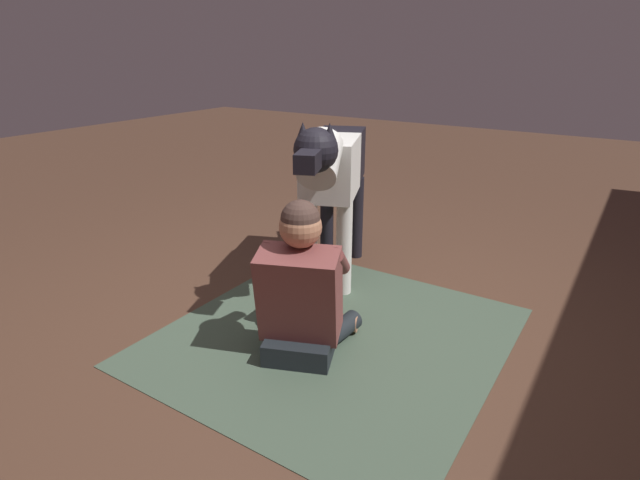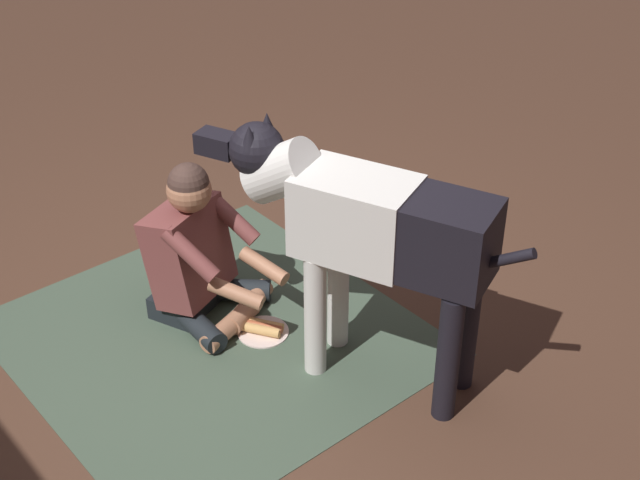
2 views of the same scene
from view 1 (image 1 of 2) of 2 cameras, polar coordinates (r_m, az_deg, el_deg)
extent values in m
plane|color=#4B3123|center=(2.96, -2.40, -9.73)|extent=(15.96, 15.96, 0.00)
cube|color=#3F5040|center=(2.87, 1.58, -10.67)|extent=(1.81, 1.73, 0.01)
cube|color=black|center=(2.66, -2.38, -12.06)|extent=(0.35, 0.41, 0.12)
cylinder|color=black|center=(2.82, -4.73, -9.87)|extent=(0.35, 0.37, 0.11)
cylinder|color=#AD7454|center=(2.94, -2.61, -8.65)|extent=(0.24, 0.36, 0.09)
cylinder|color=black|center=(2.77, 1.57, -10.54)|extent=(0.41, 0.13, 0.11)
cylinder|color=#AD7454|center=(2.91, 0.69, -8.98)|extent=(0.20, 0.37, 0.09)
cube|color=brown|center=(2.55, -2.29, -6.09)|extent=(0.42, 0.48, 0.50)
cylinder|color=brown|center=(2.66, -5.28, -1.85)|extent=(0.30, 0.18, 0.24)
cylinder|color=#AD7454|center=(2.90, -3.12, -3.74)|extent=(0.28, 0.13, 0.12)
cylinder|color=brown|center=(2.59, 2.19, -2.44)|extent=(0.30, 0.18, 0.24)
cylinder|color=#AD7454|center=(2.85, 1.77, -4.15)|extent=(0.27, 0.20, 0.12)
sphere|color=#AD7454|center=(2.44, -2.21, 1.50)|extent=(0.21, 0.21, 0.21)
sphere|color=#432F28|center=(2.43, -2.22, 2.32)|extent=(0.19, 0.19, 0.19)
cylinder|color=silver|center=(3.22, 2.71, -0.95)|extent=(0.10, 0.10, 0.62)
cylinder|color=silver|center=(3.25, -1.18, -0.67)|extent=(0.10, 0.10, 0.62)
cylinder|color=black|center=(3.80, 4.10, 2.51)|extent=(0.10, 0.10, 0.62)
cylinder|color=black|center=(3.83, 0.78, 2.73)|extent=(0.10, 0.10, 0.62)
cube|color=silver|center=(3.21, 1.22, 8.18)|extent=(0.57, 0.48, 0.36)
cube|color=black|center=(3.57, 2.27, 9.51)|extent=(0.51, 0.44, 0.34)
cylinder|color=silver|center=(2.85, 0.02, 9.10)|extent=(0.41, 0.34, 0.34)
sphere|color=black|center=(2.72, -0.48, 10.06)|extent=(0.24, 0.24, 0.24)
cube|color=black|center=(2.53, -1.39, 8.80)|extent=(0.21, 0.17, 0.10)
cone|color=black|center=(2.70, 1.10, 11.92)|extent=(0.11, 0.11, 0.11)
cone|color=black|center=(2.73, -1.94, 12.01)|extent=(0.11, 0.11, 0.11)
cylinder|color=black|center=(3.80, 2.81, 9.65)|extent=(0.31, 0.16, 0.21)
cylinder|color=silver|center=(3.06, -0.45, -8.49)|extent=(0.25, 0.25, 0.01)
cylinder|color=tan|center=(3.04, -0.86, -8.00)|extent=(0.18, 0.14, 0.05)
cylinder|color=tan|center=(3.04, -0.04, -8.01)|extent=(0.18, 0.14, 0.05)
cylinder|color=#AA5331|center=(3.04, -0.45, -7.88)|extent=(0.19, 0.13, 0.04)
camera|label=2|loc=(5.13, 44.26, 29.35)|focal=49.85mm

